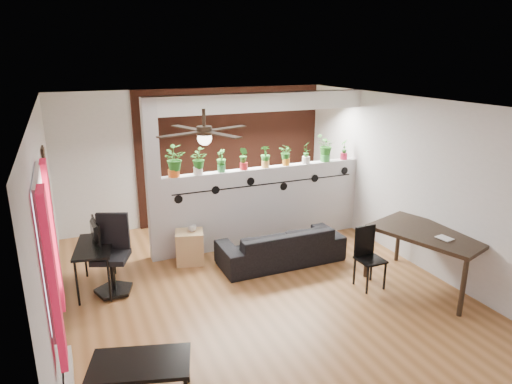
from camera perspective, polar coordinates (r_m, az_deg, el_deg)
name	(u,v)px	position (r m, az deg, el deg)	size (l,w,h in m)	color
room_shell	(257,201)	(6.17, 0.13, -1.09)	(6.30, 7.10, 2.90)	brown
partition_wall	(265,205)	(7.98, 1.14, -1.62)	(3.60, 0.18, 1.35)	#BCBCC1
ceiling_header	(266,102)	(7.61, 1.22, 11.17)	(3.60, 0.18, 0.30)	silver
pier_column	(153,182)	(7.25, -12.72, 1.23)	(0.22, 0.20, 2.60)	#BCBCC1
brick_panel	(235,154)	(9.13, -2.65, 4.80)	(3.90, 0.05, 2.60)	#99432C
vine_decal	(268,184)	(7.78, 1.45, 1.01)	(3.31, 0.01, 0.30)	black
window_assembly	(49,251)	(4.53, -24.47, -6.70)	(0.09, 1.30, 1.55)	white
baseboard_heater	(70,382)	(5.23, -22.28, -21.14)	(0.08, 1.00, 0.18)	silver
corkboard	(50,200)	(6.61, -24.36, -0.96)	(0.03, 0.60, 0.45)	olive
framed_art	(45,164)	(6.44, -24.91, 3.16)	(0.03, 0.34, 0.44)	#8C7259
ceiling_fan	(204,134)	(5.39, -6.47, 7.27)	(1.19, 1.19, 0.43)	black
potted_plant_0	(173,161)	(7.24, -10.31, 3.85)	(0.31, 0.33, 0.49)	orange
potted_plant_1	(198,161)	(7.34, -7.29, 3.90)	(0.21, 0.24, 0.42)	silver
potted_plant_2	(221,160)	(7.46, -4.37, 4.01)	(0.19, 0.22, 0.37)	#318740
potted_plant_3	(244,158)	(7.60, -1.54, 4.31)	(0.19, 0.22, 0.38)	red
potted_plant_4	(265,156)	(7.75, 1.18, 4.55)	(0.22, 0.20, 0.38)	#E3A650
potted_plant_5	(286,154)	(7.92, 3.79, 4.73)	(0.21, 0.22, 0.37)	orange
potted_plant_6	(306,151)	(8.10, 6.30, 5.06)	(0.25, 0.25, 0.40)	white
potted_plant_7	(326,148)	(8.29, 8.70, 5.51)	(0.32, 0.30, 0.47)	green
potted_plant_8	(344,149)	(8.51, 10.97, 5.35)	(0.22, 0.23, 0.38)	#D02148
sofa	(281,246)	(7.32, 3.11, -6.72)	(1.89, 0.74, 0.55)	black
cube_shelf	(190,247)	(7.37, -8.27, -6.83)	(0.43, 0.38, 0.53)	tan
cup	(192,228)	(7.26, -7.99, -4.49)	(0.13, 0.13, 0.10)	gray
computer_desk	(94,249)	(6.76, -19.55, -6.77)	(0.64, 1.00, 0.67)	black
monitor	(92,236)	(6.84, -19.76, -5.15)	(0.05, 0.30, 0.17)	black
office_chair	(113,259)	(6.68, -17.48, -8.04)	(0.59, 0.60, 1.09)	black
dining_table	(429,237)	(6.87, 20.85, -5.30)	(1.35, 1.73, 0.83)	black
book	(441,239)	(6.58, 22.09, -5.52)	(0.15, 0.20, 0.02)	gray
folding_chair	(367,251)	(6.71, 13.75, -7.21)	(0.36, 0.36, 0.88)	black
coffee_table	(140,366)	(4.72, -14.27, -20.37)	(1.04, 0.76, 0.43)	black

